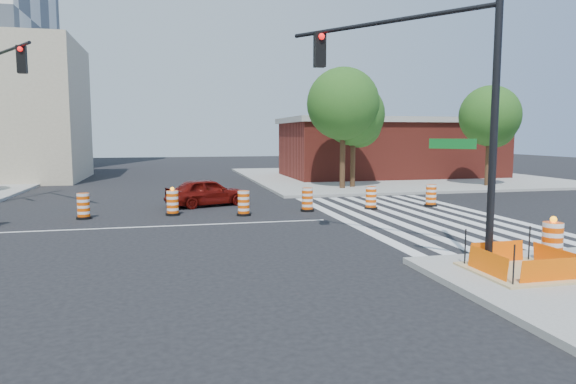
% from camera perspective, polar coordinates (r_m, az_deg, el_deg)
% --- Properties ---
extents(ground, '(120.00, 120.00, 0.00)m').
position_cam_1_polar(ground, '(19.34, -16.34, -3.78)').
color(ground, black).
rests_on(ground, ground).
extents(sidewalk_ne, '(22.00, 22.00, 0.15)m').
position_cam_1_polar(sidewalk_ne, '(40.83, 11.24, 1.69)').
color(sidewalk_ne, gray).
rests_on(sidewalk_ne, ground).
extents(crosswalk_east, '(6.75, 13.50, 0.01)m').
position_cam_1_polar(crosswalk_east, '(21.68, 13.97, -2.62)').
color(crosswalk_east, silver).
rests_on(crosswalk_east, ground).
extents(lane_centerline, '(14.00, 0.12, 0.01)m').
position_cam_1_polar(lane_centerline, '(19.34, -16.34, -3.77)').
color(lane_centerline, silver).
rests_on(lane_centerline, ground).
extents(excavation_pit, '(2.20, 2.20, 0.90)m').
position_cam_1_polar(excavation_pit, '(13.14, 24.50, -7.87)').
color(excavation_pit, tan).
rests_on(excavation_pit, ground).
extents(brick_storefront, '(16.50, 8.50, 4.60)m').
position_cam_1_polar(brick_storefront, '(40.71, 11.31, 4.84)').
color(brick_storefront, maroon).
rests_on(brick_storefront, ground).
extents(red_coupe, '(4.13, 2.72, 1.31)m').
position_cam_1_polar(red_coupe, '(24.32, -8.99, -0.00)').
color(red_coupe, '#5F0C08').
rests_on(red_coupe, ground).
extents(signal_pole_se, '(3.68, 4.85, 7.88)m').
position_cam_1_polar(signal_pole_se, '(13.56, 15.38, 12.55)').
color(signal_pole_se, black).
rests_on(signal_pole_se, ground).
extents(pit_drum, '(0.61, 0.61, 1.19)m').
position_cam_1_polar(pit_drum, '(14.26, 27.29, -5.17)').
color(pit_drum, black).
rests_on(pit_drum, ground).
extents(tree_north_c, '(4.29, 4.29, 7.29)m').
position_cam_1_polar(tree_north_c, '(30.89, 6.20, 9.25)').
color(tree_north_c, '#382314').
rests_on(tree_north_c, ground).
extents(tree_north_d, '(3.80, 3.80, 6.46)m').
position_cam_1_polar(tree_north_d, '(31.68, 7.33, 8.16)').
color(tree_north_d, '#382314').
rests_on(tree_north_d, ground).
extents(tree_north_e, '(3.77, 3.75, 6.37)m').
position_cam_1_polar(tree_north_e, '(34.61, 21.55, 7.51)').
color(tree_north_e, '#382314').
rests_on(tree_north_e, ground).
extents(median_drum_3, '(0.60, 0.60, 1.02)m').
position_cam_1_polar(median_drum_3, '(21.88, -21.77, -1.55)').
color(median_drum_3, black).
rests_on(median_drum_3, ground).
extents(median_drum_4, '(0.60, 0.60, 1.18)m').
position_cam_1_polar(median_drum_4, '(21.78, -12.70, -1.26)').
color(median_drum_4, black).
rests_on(median_drum_4, ground).
extents(median_drum_5, '(0.60, 0.60, 1.02)m').
position_cam_1_polar(median_drum_5, '(21.26, -4.95, -1.34)').
color(median_drum_5, black).
rests_on(median_drum_5, ground).
extents(median_drum_6, '(0.60, 0.60, 1.02)m').
position_cam_1_polar(median_drum_6, '(22.37, 2.16, -0.93)').
color(median_drum_6, black).
rests_on(median_drum_6, ground).
extents(median_drum_7, '(0.60, 0.60, 1.02)m').
position_cam_1_polar(median_drum_7, '(23.28, 9.21, -0.72)').
color(median_drum_7, black).
rests_on(median_drum_7, ground).
extents(median_drum_8, '(0.60, 0.60, 1.02)m').
position_cam_1_polar(median_drum_8, '(24.81, 15.61, -0.44)').
color(median_drum_8, black).
rests_on(median_drum_8, ground).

